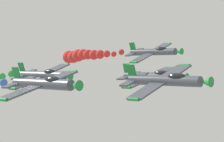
{
  "coord_description": "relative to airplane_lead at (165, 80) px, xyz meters",
  "views": [
    {
      "loc": [
        42.58,
        41.02,
        65.14
      ],
      "look_at": [
        0.0,
        0.0,
        64.26
      ],
      "focal_mm": 74.77,
      "sensor_mm": 36.0,
      "label": 1
    }
  ],
  "objects": [
    {
      "name": "airplane_left_outer",
      "position": [
        0.56,
        -19.7,
        0.23
      ],
      "size": [
        9.13,
        10.35,
        3.54
      ],
      "rotation": [
        0.0,
        0.34,
        0.0
      ],
      "color": "#474C56"
    },
    {
      "name": "airplane_lead",
      "position": [
        0.0,
        0.0,
        0.0
      ],
      "size": [
        9.06,
        10.35,
        3.75
      ],
      "rotation": [
        0.0,
        0.36,
        0.0
      ],
      "color": "#474C56"
    },
    {
      "name": "airplane_right_outer",
      "position": [
        -20.85,
        -18.22,
        3.67
      ],
      "size": [
        9.09,
        10.35,
        3.65
      ],
      "rotation": [
        0.0,
        0.35,
        0.0
      ],
      "color": "#474C56"
    },
    {
      "name": "airplane_left_inner",
      "position": [
        -9.44,
        -9.29,
        0.07
      ],
      "size": [
        9.32,
        10.35,
        3.24
      ],
      "rotation": [
        0.0,
        0.26,
        0.0
      ],
      "color": "#474C56"
    },
    {
      "name": "airplane_right_inner",
      "position": [
        9.1,
        -8.57,
        -0.32
      ],
      "size": [
        9.28,
        10.35,
        3.32
      ],
      "rotation": [
        0.0,
        0.28,
        0.0
      ],
      "color": "#474C56"
    },
    {
      "name": "smoke_trail_right_outer",
      "position": [
        -22.78,
        -38.05,
        3.32
      ],
      "size": [
        4.92,
        19.23,
        2.76
      ],
      "color": "red"
    }
  ]
}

